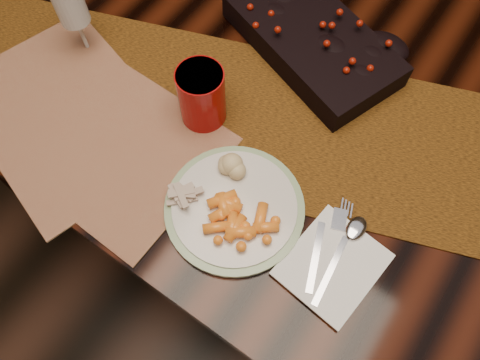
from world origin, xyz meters
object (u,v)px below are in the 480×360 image
Objects in this scene: turkey_shreds at (181,192)px; dinner_plate at (234,208)px; baby_carrots at (239,220)px; centerpiece at (312,37)px; mashed_potatoes at (235,164)px; wine_glass at (76,19)px; dining_table at (305,176)px; red_cup at (202,96)px; placemat_main at (105,139)px; napkin at (333,265)px.

dinner_plate is at bearing 20.73° from turkey_shreds.
centerpiece is at bearing 104.02° from baby_carrots.
centerpiece reaches higher than mashed_potatoes.
centerpiece is at bearing 33.81° from wine_glass.
dining_table is at bearing 92.73° from baby_carrots.
mashed_potatoes is at bearing 129.41° from baby_carrots.
centerpiece is 2.26× the size of wine_glass.
dinner_plate is at bearing -91.53° from dining_table.
red_cup reaches higher than dinner_plate.
turkey_shreds is 0.41m from wine_glass.
mashed_potatoes reaches higher than baby_carrots.
dinner_plate is 0.04m from baby_carrots.
centerpiece reaches higher than dinner_plate.
mashed_potatoes is (-0.05, -0.26, 0.41)m from dining_table.
placemat_main is (-0.21, -0.40, -0.04)m from centerpiece.
napkin is (0.17, 0.03, -0.02)m from baby_carrots.
mashed_potatoes is 0.14m from red_cup.
baby_carrots is at bearing 1.84° from placemat_main.
red_cup is at bearing 0.51° from wine_glass.
wine_glass reaches higher than centerpiece.
centerpiece is at bearing 96.47° from mashed_potatoes.
wine_glass reaches higher than turkey_shreds.
baby_carrots reaches higher than napkin.
placemat_main is (-0.29, -0.33, 0.38)m from dining_table.
napkin is at bearing 3.07° from dinner_plate.
wine_glass reaches higher than mashed_potatoes.
wine_glass is (-0.18, 0.15, 0.08)m from placemat_main.
dinner_plate is 3.30× the size of mashed_potatoes.
red_cup is (-0.17, -0.19, 0.44)m from dining_table.
placemat_main is 2.57× the size of wine_glass.
wine_glass is at bearing 142.71° from placemat_main.
placemat_main is at bearing 176.14° from turkey_shreds.
placemat_main is at bearing -169.65° from napkin.
wine_glass is (-0.37, 0.16, 0.06)m from turkey_shreds.
mashed_potatoes is 0.43m from wine_glass.
wine_glass is (-0.46, 0.13, 0.07)m from dinner_plate.
wine_glass reaches higher than dinner_plate.
turkey_shreds is at bearing -91.72° from centerpiece.
wine_glass is at bearing 163.32° from baby_carrots.
baby_carrots is 1.80× the size of turkey_shreds.
baby_carrots is 0.10m from mashed_potatoes.
mashed_potatoes reaches higher than dining_table.
wine_glass reaches higher than red_cup.
turkey_shreds is at bearing -159.27° from dinner_plate.
dining_table is at bearing 47.59° from red_cup.
baby_carrots is at bearing -40.06° from dinner_plate.
dining_table is at bearing 50.79° from placemat_main.
baby_carrots is (0.10, -0.40, -0.01)m from centerpiece.
red_cup is (0.12, 0.15, 0.06)m from placemat_main.
red_cup is (-0.19, 0.15, 0.03)m from baby_carrots.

